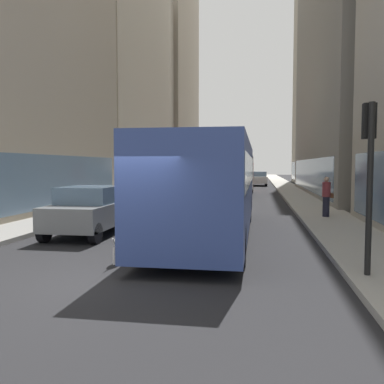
{
  "coord_description": "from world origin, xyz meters",
  "views": [
    {
      "loc": [
        2.73,
        -7.88,
        2.32
      ],
      "look_at": [
        0.48,
        5.9,
        1.4
      ],
      "focal_mm": 37.78,
      "sensor_mm": 36.0,
      "label": 1
    }
  ],
  "objects_px": {
    "car_grey_wagon": "(92,210)",
    "car_black_suv": "(229,176)",
    "box_truck": "(238,174)",
    "transit_bus": "(211,182)",
    "car_white_van": "(258,178)",
    "car_silver_sedan": "(193,183)",
    "pedestrian_with_handbag": "(326,196)",
    "dalmatian_dog": "(121,241)",
    "car_red_coupe": "(209,179)",
    "traffic_light_near": "(369,160)"
  },
  "relations": [
    {
      "from": "car_grey_wagon",
      "to": "box_truck",
      "type": "relative_size",
      "value": 0.57
    },
    {
      "from": "transit_bus",
      "to": "car_silver_sedan",
      "type": "xyz_separation_m",
      "value": [
        -4.0,
        20.93,
        -0.96
      ]
    },
    {
      "from": "car_black_suv",
      "to": "car_white_van",
      "type": "xyz_separation_m",
      "value": [
        4.0,
        -8.17,
        0.0
      ]
    },
    {
      "from": "dalmatian_dog",
      "to": "traffic_light_near",
      "type": "bearing_deg",
      "value": -7.61
    },
    {
      "from": "car_black_suv",
      "to": "dalmatian_dog",
      "type": "relative_size",
      "value": 4.5
    },
    {
      "from": "car_red_coupe",
      "to": "pedestrian_with_handbag",
      "type": "xyz_separation_m",
      "value": [
        8.4,
        -27.78,
        0.19
      ]
    },
    {
      "from": "car_red_coupe",
      "to": "car_grey_wagon",
      "type": "relative_size",
      "value": 1.09
    },
    {
      "from": "transit_bus",
      "to": "box_truck",
      "type": "relative_size",
      "value": 1.54
    },
    {
      "from": "car_red_coupe",
      "to": "car_silver_sedan",
      "type": "distance_m",
      "value": 11.17
    },
    {
      "from": "dalmatian_dog",
      "to": "car_silver_sedan",
      "type": "bearing_deg",
      "value": 95.24
    },
    {
      "from": "car_black_suv",
      "to": "traffic_light_near",
      "type": "bearing_deg",
      "value": -82.54
    },
    {
      "from": "car_black_suv",
      "to": "car_white_van",
      "type": "height_order",
      "value": "same"
    },
    {
      "from": "transit_bus",
      "to": "car_white_van",
      "type": "relative_size",
      "value": 2.55
    },
    {
      "from": "car_red_coupe",
      "to": "car_black_suv",
      "type": "relative_size",
      "value": 1.08
    },
    {
      "from": "car_grey_wagon",
      "to": "car_black_suv",
      "type": "relative_size",
      "value": 0.99
    },
    {
      "from": "transit_bus",
      "to": "dalmatian_dog",
      "type": "height_order",
      "value": "transit_bus"
    },
    {
      "from": "transit_bus",
      "to": "box_truck",
      "type": "distance_m",
      "value": 18.09
    },
    {
      "from": "car_red_coupe",
      "to": "car_black_suv",
      "type": "bearing_deg",
      "value": 80.47
    },
    {
      "from": "traffic_light_near",
      "to": "car_black_suv",
      "type": "bearing_deg",
      "value": 97.46
    },
    {
      "from": "transit_bus",
      "to": "car_red_coupe",
      "type": "bearing_deg",
      "value": 97.1
    },
    {
      "from": "transit_bus",
      "to": "car_grey_wagon",
      "type": "xyz_separation_m",
      "value": [
        -4.0,
        -0.53,
        -0.95
      ]
    },
    {
      "from": "car_black_suv",
      "to": "box_truck",
      "type": "bearing_deg",
      "value": -84.18
    },
    {
      "from": "box_truck",
      "to": "traffic_light_near",
      "type": "distance_m",
      "value": 23.35
    },
    {
      "from": "pedestrian_with_handbag",
      "to": "traffic_light_near",
      "type": "relative_size",
      "value": 0.5
    },
    {
      "from": "car_black_suv",
      "to": "pedestrian_with_handbag",
      "type": "bearing_deg",
      "value": -79.67
    },
    {
      "from": "car_grey_wagon",
      "to": "car_black_suv",
      "type": "distance_m",
      "value": 42.19
    },
    {
      "from": "car_black_suv",
      "to": "car_silver_sedan",
      "type": "distance_m",
      "value": 20.76
    },
    {
      "from": "car_silver_sedan",
      "to": "car_white_van",
      "type": "relative_size",
      "value": 0.89
    },
    {
      "from": "dalmatian_dog",
      "to": "transit_bus",
      "type": "bearing_deg",
      "value": 68.16
    },
    {
      "from": "car_silver_sedan",
      "to": "box_truck",
      "type": "bearing_deg",
      "value": -35.34
    },
    {
      "from": "transit_bus",
      "to": "car_silver_sedan",
      "type": "height_order",
      "value": "transit_bus"
    },
    {
      "from": "box_truck",
      "to": "traffic_light_near",
      "type": "relative_size",
      "value": 2.21
    },
    {
      "from": "car_black_suv",
      "to": "car_silver_sedan",
      "type": "height_order",
      "value": "same"
    },
    {
      "from": "transit_bus",
      "to": "traffic_light_near",
      "type": "relative_size",
      "value": 3.39
    },
    {
      "from": "box_truck",
      "to": "transit_bus",
      "type": "bearing_deg",
      "value": -90.0
    },
    {
      "from": "car_red_coupe",
      "to": "car_black_suv",
      "type": "distance_m",
      "value": 9.66
    },
    {
      "from": "car_grey_wagon",
      "to": "dalmatian_dog",
      "type": "height_order",
      "value": "car_grey_wagon"
    },
    {
      "from": "dalmatian_dog",
      "to": "traffic_light_near",
      "type": "height_order",
      "value": "traffic_light_near"
    },
    {
      "from": "car_white_van",
      "to": "car_silver_sedan",
      "type": "bearing_deg",
      "value": -114.08
    },
    {
      "from": "car_grey_wagon",
      "to": "dalmatian_dog",
      "type": "distance_m",
      "value": 4.37
    },
    {
      "from": "car_white_van",
      "to": "dalmatian_dog",
      "type": "xyz_separation_m",
      "value": [
        -3.29,
        -37.68,
        -0.31
      ]
    },
    {
      "from": "box_truck",
      "to": "dalmatian_dog",
      "type": "relative_size",
      "value": 7.79
    },
    {
      "from": "car_silver_sedan",
      "to": "pedestrian_with_handbag",
      "type": "xyz_separation_m",
      "value": [
        8.4,
        -16.61,
        0.19
      ]
    },
    {
      "from": "transit_bus",
      "to": "car_black_suv",
      "type": "height_order",
      "value": "transit_bus"
    },
    {
      "from": "car_red_coupe",
      "to": "traffic_light_near",
      "type": "bearing_deg",
      "value": -78.26
    },
    {
      "from": "car_silver_sedan",
      "to": "car_white_van",
      "type": "bearing_deg",
      "value": 65.92
    },
    {
      "from": "car_white_van",
      "to": "pedestrian_with_handbag",
      "type": "relative_size",
      "value": 2.68
    },
    {
      "from": "car_silver_sedan",
      "to": "traffic_light_near",
      "type": "bearing_deg",
      "value": -73.43
    },
    {
      "from": "car_grey_wagon",
      "to": "pedestrian_with_handbag",
      "type": "xyz_separation_m",
      "value": [
        8.4,
        4.85,
        0.19
      ]
    },
    {
      "from": "car_red_coupe",
      "to": "box_truck",
      "type": "relative_size",
      "value": 0.62
    }
  ]
}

